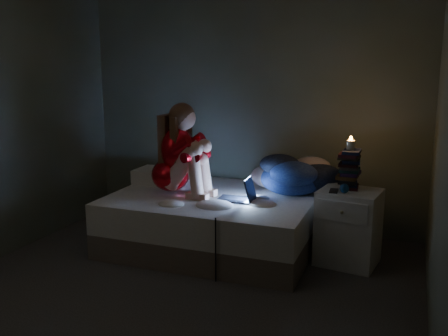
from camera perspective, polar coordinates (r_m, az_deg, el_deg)
The scene contains 12 objects.
floor at distance 3.92m, azimuth -6.03°, elevation -14.52°, with size 3.60×3.80×0.02m, color #272423.
wall_back at distance 5.30m, azimuth 2.98°, elevation 7.26°, with size 3.60×0.02×2.60m, color #47503A.
bed at distance 4.79m, azimuth -1.18°, elevation -6.03°, with size 1.86×1.39×0.51m, color beige, non-canonical shape.
pillow at distance 5.20m, azimuth -7.18°, elevation -0.92°, with size 0.50×0.35×0.14m, color white.
woman at distance 4.71m, azimuth -6.13°, elevation 2.23°, with size 0.54×0.35×0.87m, color #7F0004, non-canonical shape.
laptop at distance 4.50m, azimuth 1.32°, elevation -2.32°, with size 0.32×0.23×0.23m, color black, non-canonical shape.
clothes_pile at distance 4.81m, azimuth 7.69°, elevation -0.52°, with size 0.64×0.51×0.38m, color navy, non-canonical shape.
nightstand at distance 4.52m, azimuth 13.91°, elevation -6.51°, with size 0.49×0.44×0.66m, color silver.
book_stack at distance 4.47m, azimuth 14.01°, elevation -0.05°, with size 0.19×0.25×0.35m, color black, non-canonical shape.
candle at distance 4.43m, azimuth 14.15°, elevation 2.66°, with size 0.07×0.07×0.08m, color beige.
phone at distance 4.34m, azimuth 12.48°, elevation -2.61°, with size 0.07×0.14×0.01m, color black.
blue_orb at distance 4.31m, azimuth 13.68°, elevation -2.31°, with size 0.08×0.08×0.08m, color navy.
Camera 1 is at (1.60, -3.12, 1.74)m, focal length 40.39 mm.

